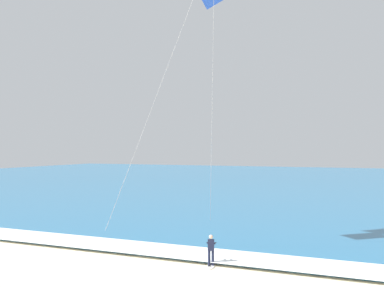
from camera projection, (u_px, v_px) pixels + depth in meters
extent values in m
cube|color=teal|center=(346.00, 183.00, 77.35)|extent=(200.00, 120.00, 0.20)
cube|color=white|center=(291.00, 263.00, 22.89)|extent=(200.00, 3.04, 0.04)
ellipsoid|color=white|center=(211.00, 266.00, 23.08)|extent=(0.80, 1.47, 0.05)
cube|color=black|center=(212.00, 264.00, 23.31)|extent=(0.17, 0.10, 0.04)
cube|color=black|center=(209.00, 266.00, 22.86)|extent=(0.17, 0.10, 0.04)
cylinder|color=#191E38|center=(209.00, 258.00, 23.10)|extent=(0.14, 0.14, 0.84)
cylinder|color=#191E38|center=(213.00, 258.00, 23.08)|extent=(0.14, 0.14, 0.84)
cube|color=#191E38|center=(211.00, 245.00, 23.10)|extent=(0.38, 0.28, 0.60)
sphere|color=beige|center=(211.00, 237.00, 23.10)|extent=(0.22, 0.22, 0.22)
cylinder|color=#191E38|center=(208.00, 243.00, 23.28)|extent=(0.22, 0.51, 0.22)
cylinder|color=#191E38|center=(214.00, 243.00, 23.23)|extent=(0.22, 0.51, 0.22)
cylinder|color=black|center=(212.00, 243.00, 23.47)|extent=(0.54, 0.18, 0.04)
cube|color=#3F3F42|center=(211.00, 249.00, 23.21)|extent=(0.14, 0.11, 0.10)
cylinder|color=#B2B2B7|center=(212.00, 99.00, 27.11)|extent=(2.78, 6.75, 16.61)
cylinder|color=#B2B2B7|center=(156.00, 96.00, 25.25)|extent=(7.62, 0.71, 16.61)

